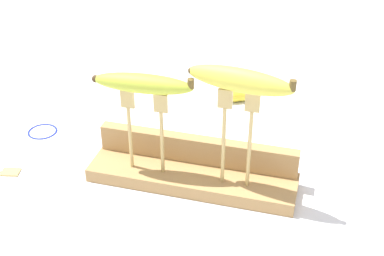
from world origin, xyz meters
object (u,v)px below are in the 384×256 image
at_px(fork_stand_right, 237,131).
at_px(banana_chunk_near, 238,94).
at_px(fork_stand_left, 145,124).
at_px(banana_raised_left, 143,83).
at_px(wire_coil, 42,131).
at_px(banana_raised_right, 240,80).

distance_m(fork_stand_right, banana_chunk_near, 0.39).
xyz_separation_m(fork_stand_left, fork_stand_right, (0.17, 0.00, 0.01)).
height_order(fork_stand_right, banana_raised_left, banana_raised_left).
bearing_deg(banana_raised_left, fork_stand_left, 3.26).
xyz_separation_m(banana_chunk_near, wire_coil, (-0.40, -0.26, -0.02)).
xyz_separation_m(banana_raised_right, wire_coil, (-0.46, 0.11, -0.24)).
distance_m(fork_stand_right, banana_raised_right, 0.10).
relative_size(fork_stand_left, fork_stand_right, 0.86).
xyz_separation_m(banana_raised_left, wire_coil, (-0.29, 0.11, -0.21)).
distance_m(banana_chunk_near, wire_coil, 0.48).
bearing_deg(banana_raised_right, wire_coil, 167.21).
relative_size(fork_stand_right, banana_chunk_near, 2.99).
bearing_deg(banana_raised_left, banana_raised_right, 0.00).
distance_m(banana_raised_left, banana_raised_right, 0.18).
distance_m(banana_raised_left, wire_coil, 0.37).
relative_size(fork_stand_left, banana_raised_right, 0.87).
height_order(fork_stand_left, banana_raised_left, banana_raised_left).
bearing_deg(fork_stand_right, banana_raised_right, 171.16).
bearing_deg(wire_coil, fork_stand_left, -19.93).
height_order(fork_stand_left, wire_coil, fork_stand_left).
bearing_deg(banana_chunk_near, banana_raised_right, -79.91).
xyz_separation_m(banana_raised_left, banana_raised_right, (0.17, 0.00, 0.03)).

